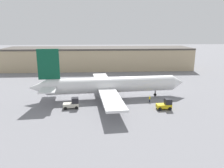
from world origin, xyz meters
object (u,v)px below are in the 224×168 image
at_px(ground_crew_worker, 150,99).
at_px(pushback_tug, 165,105).
at_px(airplane, 108,85).
at_px(belt_loader_truck, 113,102).
at_px(baggage_tug, 72,104).

distance_m(ground_crew_worker, pushback_tug, 5.44).
distance_m(airplane, belt_loader_truck, 6.76).
bearing_deg(belt_loader_truck, baggage_tug, -145.58).
bearing_deg(airplane, pushback_tug, -41.06).
relative_size(ground_crew_worker, baggage_tug, 0.46).
distance_m(baggage_tug, belt_loader_truck, 9.14).
distance_m(airplane, pushback_tug, 15.35).
relative_size(airplane, ground_crew_worker, 24.17).
bearing_deg(baggage_tug, pushback_tug, -11.37).
bearing_deg(airplane, belt_loader_truck, -87.85).
xyz_separation_m(baggage_tug, pushback_tug, (20.60, -1.88, -0.01)).
bearing_deg(pushback_tug, baggage_tug, 172.38).
bearing_deg(ground_crew_worker, airplane, -13.11).
height_order(ground_crew_worker, baggage_tug, baggage_tug).
height_order(ground_crew_worker, belt_loader_truck, belt_loader_truck).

